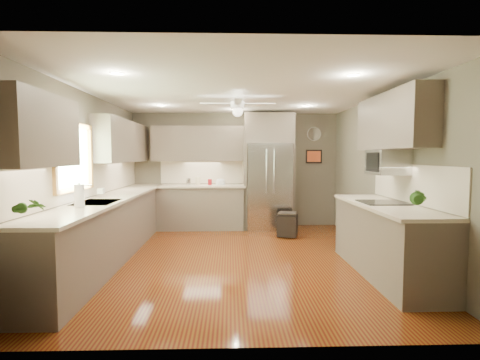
{
  "coord_description": "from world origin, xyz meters",
  "views": [
    {
      "loc": [
        -0.12,
        -5.23,
        1.57
      ],
      "look_at": [
        0.05,
        0.6,
        1.16
      ],
      "focal_mm": 26.0,
      "sensor_mm": 36.0,
      "label": 1
    }
  ],
  "objects_px": {
    "canister_b": "(189,182)",
    "canister_c": "(198,181)",
    "potted_plant_right": "(419,198)",
    "stool": "(287,224)",
    "microwave": "(387,162)",
    "bowl": "(221,184)",
    "canister_d": "(210,182)",
    "potted_plant_left": "(30,207)",
    "refrigerator": "(268,173)",
    "soap_bottle": "(102,191)",
    "paper_towel": "(79,196)"
  },
  "relations": [
    {
      "from": "canister_b",
      "to": "canister_c",
      "type": "relative_size",
      "value": 0.92
    },
    {
      "from": "canister_c",
      "to": "potted_plant_right",
      "type": "relative_size",
      "value": 0.48
    },
    {
      "from": "stool",
      "to": "microwave",
      "type": "bearing_deg",
      "value": -61.72
    },
    {
      "from": "canister_c",
      "to": "bowl",
      "type": "distance_m",
      "value": 0.5
    },
    {
      "from": "canister_d",
      "to": "potted_plant_left",
      "type": "height_order",
      "value": "potted_plant_left"
    },
    {
      "from": "bowl",
      "to": "stool",
      "type": "bearing_deg",
      "value": -32.15
    },
    {
      "from": "potted_plant_left",
      "to": "refrigerator",
      "type": "height_order",
      "value": "refrigerator"
    },
    {
      "from": "soap_bottle",
      "to": "stool",
      "type": "height_order",
      "value": "soap_bottle"
    },
    {
      "from": "soap_bottle",
      "to": "canister_c",
      "type": "bearing_deg",
      "value": 59.35
    },
    {
      "from": "canister_d",
      "to": "paper_towel",
      "type": "distance_m",
      "value": 3.48
    },
    {
      "from": "bowl",
      "to": "refrigerator",
      "type": "xyz_separation_m",
      "value": [
        1.02,
        -0.04,
        0.22
      ]
    },
    {
      "from": "canister_d",
      "to": "refrigerator",
      "type": "bearing_deg",
      "value": -2.15
    },
    {
      "from": "canister_b",
      "to": "canister_d",
      "type": "height_order",
      "value": "canister_b"
    },
    {
      "from": "canister_d",
      "to": "refrigerator",
      "type": "relative_size",
      "value": 0.05
    },
    {
      "from": "potted_plant_left",
      "to": "canister_b",
      "type": "bearing_deg",
      "value": 77.55
    },
    {
      "from": "canister_b",
      "to": "refrigerator",
      "type": "relative_size",
      "value": 0.06
    },
    {
      "from": "canister_d",
      "to": "soap_bottle",
      "type": "xyz_separation_m",
      "value": [
        -1.53,
        -2.1,
        0.03
      ]
    },
    {
      "from": "canister_c",
      "to": "microwave",
      "type": "height_order",
      "value": "microwave"
    },
    {
      "from": "bowl",
      "to": "refrigerator",
      "type": "bearing_deg",
      "value": -2.49
    },
    {
      "from": "canister_d",
      "to": "potted_plant_left",
      "type": "xyz_separation_m",
      "value": [
        -1.39,
        -4.24,
        0.1
      ]
    },
    {
      "from": "potted_plant_left",
      "to": "stool",
      "type": "distance_m",
      "value": 4.58
    },
    {
      "from": "soap_bottle",
      "to": "potted_plant_right",
      "type": "relative_size",
      "value": 0.53
    },
    {
      "from": "canister_b",
      "to": "soap_bottle",
      "type": "distance_m",
      "value": 2.36
    },
    {
      "from": "canister_b",
      "to": "canister_d",
      "type": "xyz_separation_m",
      "value": [
        0.46,
        0.0,
        -0.01
      ]
    },
    {
      "from": "potted_plant_right",
      "to": "paper_towel",
      "type": "distance_m",
      "value": 3.92
    },
    {
      "from": "refrigerator",
      "to": "stool",
      "type": "bearing_deg",
      "value": -69.71
    },
    {
      "from": "refrigerator",
      "to": "microwave",
      "type": "distance_m",
      "value": 3.03
    },
    {
      "from": "soap_bottle",
      "to": "potted_plant_right",
      "type": "bearing_deg",
      "value": -22.58
    },
    {
      "from": "canister_b",
      "to": "soap_bottle",
      "type": "height_order",
      "value": "soap_bottle"
    },
    {
      "from": "canister_c",
      "to": "refrigerator",
      "type": "bearing_deg",
      "value": -3.21
    },
    {
      "from": "canister_d",
      "to": "canister_b",
      "type": "bearing_deg",
      "value": -179.92
    },
    {
      "from": "canister_d",
      "to": "refrigerator",
      "type": "xyz_separation_m",
      "value": [
        1.25,
        -0.05,
        0.19
      ]
    },
    {
      "from": "stool",
      "to": "canister_d",
      "type": "bearing_deg",
      "value": 151.8
    },
    {
      "from": "bowl",
      "to": "stool",
      "type": "relative_size",
      "value": 0.47
    },
    {
      "from": "soap_bottle",
      "to": "potted_plant_right",
      "type": "height_order",
      "value": "potted_plant_right"
    },
    {
      "from": "canister_b",
      "to": "paper_towel",
      "type": "height_order",
      "value": "paper_towel"
    },
    {
      "from": "soap_bottle",
      "to": "stool",
      "type": "distance_m",
      "value": 3.42
    },
    {
      "from": "soap_bottle",
      "to": "bowl",
      "type": "xyz_separation_m",
      "value": [
        1.76,
        2.1,
        -0.06
      ]
    },
    {
      "from": "bowl",
      "to": "potted_plant_left",
      "type": "bearing_deg",
      "value": -110.94
    },
    {
      "from": "soap_bottle",
      "to": "potted_plant_left",
      "type": "distance_m",
      "value": 2.14
    },
    {
      "from": "canister_c",
      "to": "potted_plant_left",
      "type": "relative_size",
      "value": 0.51
    },
    {
      "from": "canister_d",
      "to": "potted_plant_left",
      "type": "relative_size",
      "value": 0.4
    },
    {
      "from": "canister_d",
      "to": "paper_towel",
      "type": "height_order",
      "value": "paper_towel"
    },
    {
      "from": "canister_c",
      "to": "soap_bottle",
      "type": "height_order",
      "value": "soap_bottle"
    },
    {
      "from": "potted_plant_right",
      "to": "stool",
      "type": "xyz_separation_m",
      "value": [
        -0.94,
        2.94,
        -0.87
      ]
    },
    {
      "from": "potted_plant_right",
      "to": "stool",
      "type": "height_order",
      "value": "potted_plant_right"
    },
    {
      "from": "refrigerator",
      "to": "paper_towel",
      "type": "height_order",
      "value": "refrigerator"
    },
    {
      "from": "canister_c",
      "to": "soap_bottle",
      "type": "distance_m",
      "value": 2.49
    },
    {
      "from": "potted_plant_right",
      "to": "paper_towel",
      "type": "height_order",
      "value": "potted_plant_right"
    },
    {
      "from": "potted_plant_right",
      "to": "microwave",
      "type": "height_order",
      "value": "microwave"
    }
  ]
}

